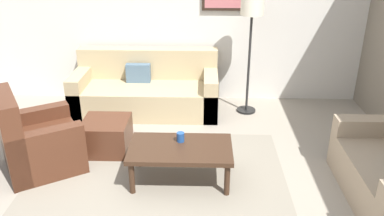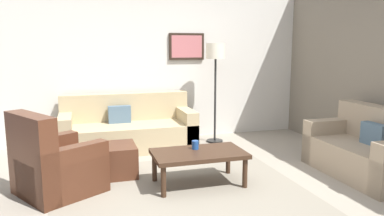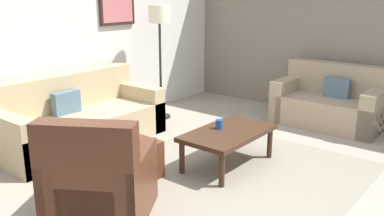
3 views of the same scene
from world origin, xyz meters
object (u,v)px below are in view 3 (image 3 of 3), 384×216
object	(u,v)px
couch_main	(77,121)
framed_artwork	(117,9)
coffee_table	(228,135)
couch_loveseat	(330,104)
armchair_leather	(99,187)
lamp_standing	(160,26)
cup	(219,124)
ottoman	(127,161)

from	to	relation	value
couch_main	framed_artwork	xyz separation A→B (m)	(1.14, 0.42, 1.36)
coffee_table	couch_loveseat	bearing A→B (deg)	-8.08
armchair_leather	coffee_table	xyz separation A→B (m)	(1.66, -0.19, 0.05)
couch_loveseat	lamp_standing	size ratio (longest dim) A/B	0.87
cup	lamp_standing	size ratio (longest dim) A/B	0.06
armchair_leather	cup	xyz separation A→B (m)	(1.65, -0.07, 0.16)
ottoman	coffee_table	world-z (taller)	coffee_table
couch_loveseat	cup	size ratio (longest dim) A/B	14.16
couch_main	cup	world-z (taller)	couch_main
couch_main	cup	xyz separation A→B (m)	(0.61, -1.79, 0.17)
armchair_leather	lamp_standing	bearing A→B (deg)	33.10
coffee_table	lamp_standing	distance (m)	2.30
couch_loveseat	armchair_leather	bearing A→B (deg)	172.59
armchair_leather	coffee_table	bearing A→B (deg)	-6.50
armchair_leather	coffee_table	distance (m)	1.67
cup	framed_artwork	xyz separation A→B (m)	(0.52, 2.22, 1.19)
ottoman	framed_artwork	world-z (taller)	framed_artwork
couch_loveseat	framed_artwork	world-z (taller)	framed_artwork
ottoman	lamp_standing	distance (m)	2.52
couch_main	ottoman	xyz separation A→B (m)	(-0.33, -1.29, -0.10)
couch_loveseat	cup	bearing A→B (deg)	168.91
armchair_leather	framed_artwork	xyz separation A→B (m)	(2.18, 2.15, 1.35)
couch_loveseat	cup	world-z (taller)	couch_loveseat
cup	framed_artwork	world-z (taller)	framed_artwork
couch_loveseat	coffee_table	distance (m)	2.23
coffee_table	lamp_standing	world-z (taller)	lamp_standing
armchair_leather	ottoman	bearing A→B (deg)	31.62
couch_loveseat	coffee_table	bearing A→B (deg)	171.92
couch_main	coffee_table	world-z (taller)	couch_main
ottoman	lamp_standing	xyz separation A→B (m)	(1.84, 1.23, 1.21)
couch_main	armchair_leather	xyz separation A→B (m)	(-1.04, -1.73, 0.01)
couch_main	framed_artwork	bearing A→B (deg)	20.47
couch_loveseat	cup	xyz separation A→B (m)	(-2.22, 0.43, 0.16)
lamp_standing	armchair_leather	bearing A→B (deg)	-146.90
framed_artwork	couch_loveseat	bearing A→B (deg)	-57.47
armchair_leather	lamp_standing	xyz separation A→B (m)	(2.55, 1.66, 1.10)
couch_main	coffee_table	size ratio (longest dim) A/B	1.93
armchair_leather	framed_artwork	distance (m)	3.34
cup	couch_main	bearing A→B (deg)	108.85
couch_main	lamp_standing	xyz separation A→B (m)	(1.51, -0.07, 1.11)
cup	lamp_standing	xyz separation A→B (m)	(0.89, 1.73, 0.95)
couch_main	ottoman	world-z (taller)	couch_main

